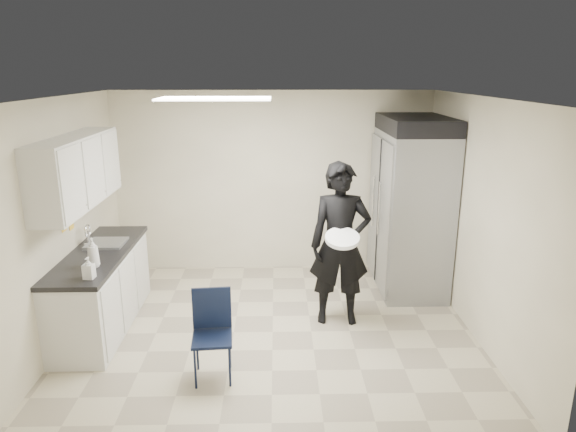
{
  "coord_description": "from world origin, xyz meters",
  "views": [
    {
      "loc": [
        0.05,
        -5.24,
        2.87
      ],
      "look_at": [
        0.18,
        0.2,
        1.31
      ],
      "focal_mm": 32.0,
      "sensor_mm": 36.0,
      "label": 1
    }
  ],
  "objects_px": {
    "lower_counter": "(102,291)",
    "man_tuxedo": "(340,244)",
    "commercial_fridge": "(410,212)",
    "folding_chair": "(212,339)"
  },
  "relations": [
    {
      "from": "commercial_fridge",
      "to": "folding_chair",
      "type": "bearing_deg",
      "value": -137.98
    },
    {
      "from": "commercial_fridge",
      "to": "lower_counter",
      "type": "bearing_deg",
      "value": -164.12
    },
    {
      "from": "folding_chair",
      "to": "commercial_fridge",
      "type": "bearing_deg",
      "value": 37.13
    },
    {
      "from": "lower_counter",
      "to": "commercial_fridge",
      "type": "distance_m",
      "value": 3.98
    },
    {
      "from": "folding_chair",
      "to": "man_tuxedo",
      "type": "bearing_deg",
      "value": 36.03
    },
    {
      "from": "commercial_fridge",
      "to": "man_tuxedo",
      "type": "relative_size",
      "value": 1.11
    },
    {
      "from": "lower_counter",
      "to": "man_tuxedo",
      "type": "distance_m",
      "value": 2.78
    },
    {
      "from": "man_tuxedo",
      "to": "commercial_fridge",
      "type": "bearing_deg",
      "value": 45.63
    },
    {
      "from": "commercial_fridge",
      "to": "folding_chair",
      "type": "relative_size",
      "value": 2.5
    },
    {
      "from": "man_tuxedo",
      "to": "folding_chair",
      "type": "bearing_deg",
      "value": -136.8
    }
  ]
}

